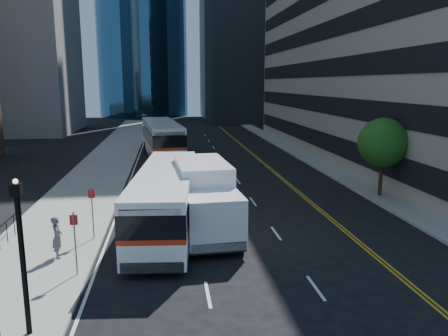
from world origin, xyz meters
name	(u,v)px	position (x,y,z in m)	size (l,w,h in m)	color
ground	(276,249)	(0.00, 0.00, 0.00)	(160.00, 160.00, 0.00)	black
sidewalk_west	(110,159)	(-10.50, 25.00, 0.07)	(5.00, 90.00, 0.15)	gray
sidewalk_east	(302,155)	(9.00, 25.00, 0.07)	(2.00, 90.00, 0.15)	gray
midrise_west	(5,13)	(-28.00, 52.00, 17.50)	(18.00, 18.00, 35.00)	gray
street_tree	(383,143)	(9.00, 8.00, 3.64)	(3.20, 3.20, 5.10)	#332114
lamp_post	(22,251)	(-9.00, -6.00, 2.72)	(0.28, 0.28, 4.56)	black
bus_front	(166,198)	(-4.96, 3.31, 1.70)	(3.72, 12.30, 3.12)	white
bus_rear	(162,138)	(-5.42, 26.28, 1.93)	(4.56, 13.98, 3.54)	silver
box_truck	(205,197)	(-3.01, 2.65, 1.84)	(2.99, 7.43, 3.48)	white
pedestrian	(57,237)	(-9.52, -0.15, 1.05)	(0.65, 0.43, 1.79)	#4F5056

